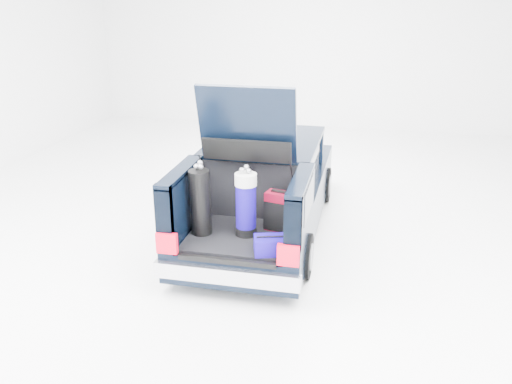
% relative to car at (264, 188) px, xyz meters
% --- Properties ---
extents(ground, '(14.00, 14.00, 0.00)m').
position_rel_car_xyz_m(ground, '(0.00, -0.11, -0.67)').
color(ground, white).
rests_on(ground, ground).
extents(car, '(1.87, 4.65, 2.47)m').
position_rel_car_xyz_m(car, '(0.00, 0.00, 0.00)').
color(car, black).
rests_on(car, ground).
extents(red_suitcase, '(0.37, 0.29, 0.55)m').
position_rel_car_xyz_m(red_suitcase, '(0.46, -1.32, 0.19)').
color(red_suitcase, maroon).
rests_on(red_suitcase, car).
extents(black_golf_bag, '(0.34, 0.36, 0.96)m').
position_rel_car_xyz_m(black_golf_bag, '(-0.50, -1.65, 0.36)').
color(black_golf_bag, black).
rests_on(black_golf_bag, car).
extents(blue_golf_bag, '(0.28, 0.28, 0.94)m').
position_rel_car_xyz_m(blue_golf_bag, '(0.08, -1.56, 0.35)').
color(blue_golf_bag, black).
rests_on(blue_golf_bag, car).
extents(blue_duffel, '(0.49, 0.38, 0.22)m').
position_rel_car_xyz_m(blue_duffel, '(0.50, -2.01, 0.03)').
color(blue_duffel, '#130578').
rests_on(blue_duffel, car).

